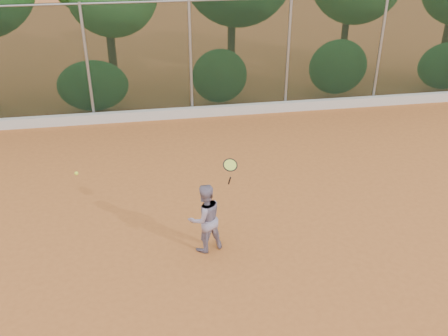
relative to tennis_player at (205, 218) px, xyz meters
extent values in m
plane|color=#AE5F29|center=(0.51, -0.12, -0.69)|extent=(80.00, 80.00, 0.00)
cube|color=beige|center=(0.51, 6.70, -0.54)|extent=(24.00, 0.20, 0.30)
imported|color=gray|center=(0.00, 0.00, 0.00)|extent=(0.81, 0.72, 1.39)
cube|color=black|center=(0.51, 6.88, 1.06)|extent=(24.00, 0.01, 3.50)
cylinder|color=gray|center=(0.51, 6.88, 2.76)|extent=(24.00, 0.06, 0.06)
cylinder|color=gray|center=(-2.49, 6.88, 1.06)|extent=(0.09, 0.09, 3.50)
cylinder|color=gray|center=(0.51, 6.88, 1.06)|extent=(0.09, 0.09, 3.50)
cylinder|color=gray|center=(3.51, 6.88, 1.06)|extent=(0.09, 0.09, 3.50)
cylinder|color=gray|center=(6.51, 6.88, 1.06)|extent=(0.09, 0.09, 3.50)
cylinder|color=#442D1A|center=(-1.89, 9.18, 0.51)|extent=(0.28, 0.28, 2.40)
cylinder|color=#3B2A16|center=(2.11, 8.88, 0.81)|extent=(0.26, 0.26, 3.00)
cylinder|color=#412B19|center=(6.21, 9.08, 0.66)|extent=(0.24, 0.24, 2.70)
cylinder|color=#442E1A|center=(9.91, 8.68, 0.56)|extent=(0.28, 0.28, 2.50)
ellipsoid|color=#2D6A28|center=(-2.49, 7.68, 0.16)|extent=(2.20, 1.16, 1.60)
ellipsoid|color=#316928|center=(1.51, 7.68, 0.26)|extent=(1.80, 1.04, 1.76)
ellipsoid|color=#31702A|center=(5.51, 7.68, 0.36)|extent=(2.00, 1.10, 1.84)
ellipsoid|color=#2C6D29|center=(9.51, 7.68, 0.21)|extent=(2.16, 1.12, 1.64)
cylinder|color=black|center=(0.46, -0.04, 0.78)|extent=(0.03, 0.18, 0.23)
torus|color=black|center=(0.46, -0.10, 1.13)|extent=(0.27, 0.23, 0.17)
cylinder|color=#C5D93F|center=(0.46, -0.10, 1.13)|extent=(0.23, 0.19, 0.13)
sphere|color=#D7EB35|center=(-2.24, 0.40, 0.94)|extent=(0.07, 0.07, 0.07)
camera|label=1|loc=(-0.94, -7.71, 5.20)|focal=40.00mm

